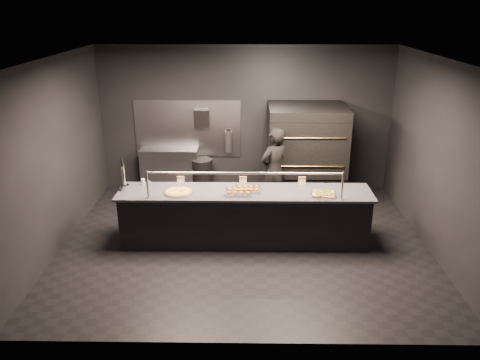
{
  "coord_description": "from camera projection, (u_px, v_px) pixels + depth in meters",
  "views": [
    {
      "loc": [
        0.02,
        -6.98,
        3.79
      ],
      "look_at": [
        -0.08,
        0.2,
        1.04
      ],
      "focal_mm": 35.0,
      "sensor_mm": 36.0,
      "label": 1
    }
  ],
  "objects": [
    {
      "name": "prep_shelf",
      "position": [
        170.0,
        170.0,
        9.9
      ],
      "size": [
        1.2,
        0.35,
        0.9
      ],
      "primitive_type": "cube",
      "color": "#99999E",
      "rests_on": "ground"
    },
    {
      "name": "slider_tray_a",
      "position": [
        238.0,
        192.0,
        7.45
      ],
      "size": [
        0.47,
        0.38,
        0.07
      ],
      "color": "silver",
      "rests_on": "service_counter"
    },
    {
      "name": "towel_dispenser",
      "position": [
        201.0,
        118.0,
        9.56
      ],
      "size": [
        0.3,
        0.2,
        0.35
      ],
      "primitive_type": "cube",
      "color": "black",
      "rests_on": "room"
    },
    {
      "name": "condiment_jar",
      "position": [
        145.0,
        182.0,
        7.8
      ],
      "size": [
        0.15,
        0.06,
        0.1
      ],
      "color": "silver",
      "rests_on": "service_counter"
    },
    {
      "name": "square_pizza",
      "position": [
        323.0,
        194.0,
        7.38
      ],
      "size": [
        0.42,
        0.42,
        0.05
      ],
      "color": "silver",
      "rests_on": "service_counter"
    },
    {
      "name": "service_counter",
      "position": [
        245.0,
        217.0,
        7.7
      ],
      "size": [
        4.1,
        0.78,
        1.37
      ],
      "color": "black",
      "rests_on": "ground"
    },
    {
      "name": "beer_tap",
      "position": [
        124.0,
        181.0,
        7.54
      ],
      "size": [
        0.15,
        0.21,
        0.57
      ],
      "color": "silver",
      "rests_on": "service_counter"
    },
    {
      "name": "round_pizza",
      "position": [
        178.0,
        192.0,
        7.47
      ],
      "size": [
        0.49,
        0.49,
        0.03
      ],
      "color": "silver",
      "rests_on": "service_counter"
    },
    {
      "name": "trash_bin",
      "position": [
        202.0,
        176.0,
        9.83
      ],
      "size": [
        0.43,
        0.43,
        0.72
      ],
      "primitive_type": "cylinder",
      "color": "black",
      "rests_on": "ground"
    },
    {
      "name": "room",
      "position": [
        243.0,
        156.0,
        7.38
      ],
      "size": [
        6.04,
        6.0,
        3.0
      ],
      "color": "black",
      "rests_on": "ground"
    },
    {
      "name": "worker",
      "position": [
        274.0,
        171.0,
        8.72
      ],
      "size": [
        0.72,
        0.66,
        1.66
      ],
      "primitive_type": "imported",
      "rotation": [
        0.0,
        0.0,
        3.71
      ],
      "color": "black",
      "rests_on": "ground"
    },
    {
      "name": "tent_cards",
      "position": [
        242.0,
        181.0,
        7.78
      ],
      "size": [
        2.14,
        0.04,
        0.15
      ],
      "color": "white",
      "rests_on": "service_counter"
    },
    {
      "name": "slider_tray_b",
      "position": [
        248.0,
        189.0,
        7.56
      ],
      "size": [
        0.47,
        0.39,
        0.06
      ],
      "color": "silver",
      "rests_on": "service_counter"
    },
    {
      "name": "fire_extinguisher",
      "position": [
        229.0,
        141.0,
        9.74
      ],
      "size": [
        0.14,
        0.14,
        0.51
      ],
      "color": "#B2B2B7",
      "rests_on": "room"
    },
    {
      "name": "pizza_oven",
      "position": [
        306.0,
        153.0,
        9.28
      ],
      "size": [
        1.5,
        1.23,
        1.91
      ],
      "color": "black",
      "rests_on": "ground"
    }
  ]
}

